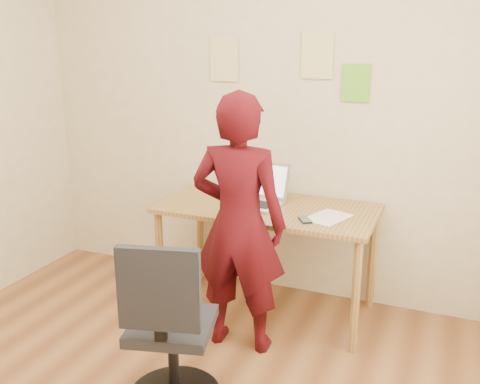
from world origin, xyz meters
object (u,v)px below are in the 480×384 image
at_px(phone, 305,220).
at_px(office_chair, 169,337).
at_px(laptop, 257,195).
at_px(person, 239,224).
at_px(desk, 268,219).

height_order(phone, office_chair, office_chair).
height_order(laptop, phone, laptop).
distance_m(phone, person, 0.42).
bearing_deg(phone, laptop, 116.71).
bearing_deg(desk, person, -91.52).
bearing_deg(office_chair, laptop, 74.99).
bearing_deg(person, desk, -95.82).
bearing_deg(office_chair, desk, 70.24).
bearing_deg(office_chair, phone, 52.19).
bearing_deg(person, office_chair, 77.84).
bearing_deg(desk, phone, -31.62).
xyz_separation_m(office_chair, person, (0.09, 0.67, 0.38)).
relative_size(laptop, phone, 3.20).
relative_size(desk, laptop, 3.41).
height_order(phone, person, person).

